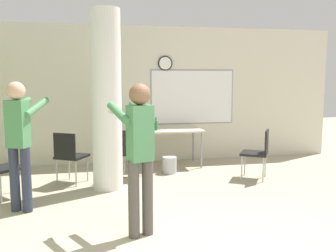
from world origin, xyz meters
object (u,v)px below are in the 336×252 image
at_px(chair_by_left_wall, 1,165).
at_px(person_watching_back, 19,136).
at_px(chair_near_pillar, 69,154).
at_px(chair_table_left, 130,150).
at_px(person_playing_front, 139,147).
at_px(bottle_on_table, 156,125).
at_px(folding_table, 166,132).
at_px(chair_mid_room, 258,150).

xyz_separation_m(chair_by_left_wall, person_watching_back, (0.38, -0.57, 0.49)).
height_order(chair_near_pillar, person_watching_back, person_watching_back).
relative_size(chair_by_left_wall, chair_table_left, 1.00).
bearing_deg(person_playing_front, chair_near_pillar, 111.45).
height_order(bottle_on_table, person_playing_front, person_playing_front).
bearing_deg(folding_table, chair_by_left_wall, -150.46).
xyz_separation_m(chair_near_pillar, chair_by_left_wall, (-0.93, -0.61, 0.00)).
xyz_separation_m(folding_table, person_watching_back, (-2.36, -2.12, 0.32)).
xyz_separation_m(bottle_on_table, chair_table_left, (-0.58, -0.72, -0.33)).
xyz_separation_m(folding_table, chair_near_pillar, (-1.81, -0.94, -0.18)).
bearing_deg(bottle_on_table, person_playing_front, -102.87).
xyz_separation_m(chair_mid_room, person_playing_front, (-2.31, -1.91, 0.49)).
xyz_separation_m(chair_near_pillar, chair_table_left, (1.01, 0.11, 0.00)).
relative_size(bottle_on_table, chair_near_pillar, 0.30).
bearing_deg(person_watching_back, chair_near_pillar, 65.22).
bearing_deg(chair_near_pillar, chair_mid_room, -6.11).
distance_m(person_watching_back, person_playing_front, 1.79).
relative_size(folding_table, person_playing_front, 0.83).
xyz_separation_m(chair_mid_room, chair_table_left, (-2.18, 0.45, 0.00)).
bearing_deg(chair_by_left_wall, chair_table_left, 20.45).
relative_size(bottle_on_table, person_watching_back, 0.15).
height_order(folding_table, bottle_on_table, bottle_on_table).
bearing_deg(chair_table_left, folding_table, 45.91).
xyz_separation_m(bottle_on_table, chair_mid_room, (1.60, -1.17, -0.33)).
bearing_deg(bottle_on_table, chair_mid_room, -36.15).
relative_size(folding_table, bottle_on_table, 5.43).
height_order(chair_near_pillar, chair_table_left, same).
height_order(person_watching_back, person_playing_front, person_watching_back).
relative_size(folding_table, chair_by_left_wall, 1.61).
distance_m(bottle_on_table, chair_table_left, 0.98).
bearing_deg(chair_by_left_wall, person_playing_front, -42.10).
height_order(folding_table, chair_mid_room, chair_mid_room).
distance_m(chair_near_pillar, person_playing_front, 2.47).
bearing_deg(person_playing_front, folding_table, 73.82).
bearing_deg(person_watching_back, chair_by_left_wall, 124.13).
distance_m(chair_mid_room, chair_table_left, 2.23).
xyz_separation_m(bottle_on_table, person_watching_back, (-2.14, -2.01, 0.17)).
bearing_deg(person_watching_back, bottle_on_table, 43.25).
bearing_deg(folding_table, bottle_on_table, -153.40).
distance_m(chair_by_left_wall, person_watching_back, 0.84).
relative_size(chair_near_pillar, chair_table_left, 1.00).
relative_size(chair_by_left_wall, chair_mid_room, 1.00).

